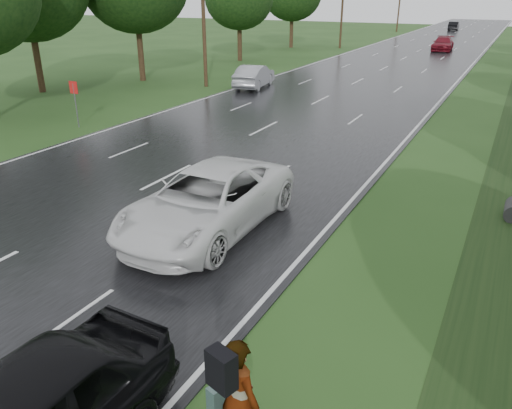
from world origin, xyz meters
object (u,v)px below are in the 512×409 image
object	(u,v)px
white_pickup	(208,201)
pedestrian	(237,397)
road_sign	(74,95)
silver_sedan	(254,76)

from	to	relation	value
white_pickup	pedestrian	bearing A→B (deg)	-54.44
road_sign	pedestrian	size ratio (longest dim) A/B	1.13
road_sign	white_pickup	size ratio (longest dim) A/B	0.36
pedestrian	silver_sedan	bearing A→B (deg)	-45.28
pedestrian	silver_sedan	distance (m)	30.61
road_sign	white_pickup	distance (m)	14.11
road_sign	pedestrian	xyz separation A→B (m)	(16.67, -13.18, -0.59)
silver_sedan	road_sign	bearing A→B (deg)	69.87
road_sign	white_pickup	bearing A→B (deg)	-29.79
road_sign	pedestrian	world-z (taller)	road_sign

